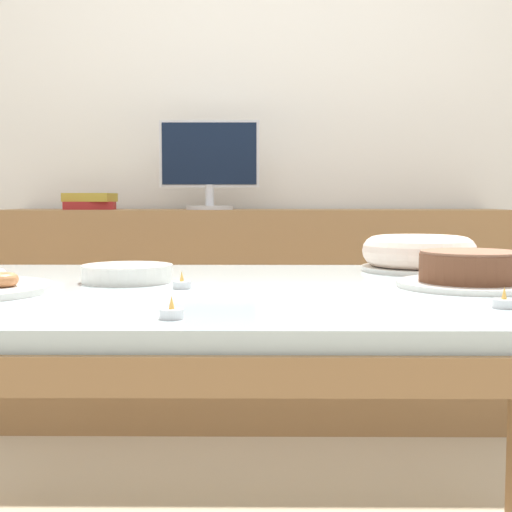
% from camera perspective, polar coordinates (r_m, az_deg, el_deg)
% --- Properties ---
extents(wall_back, '(8.00, 0.10, 2.60)m').
position_cam_1_polar(wall_back, '(3.36, -0.12, 10.35)').
color(wall_back, white).
rests_on(wall_back, ground).
extents(dining_table, '(1.71, 1.07, 0.77)m').
position_cam_1_polar(dining_table, '(1.57, -0.81, -5.54)').
color(dining_table, silver).
rests_on(dining_table, ground).
extents(sideboard, '(2.14, 0.44, 0.92)m').
position_cam_1_polar(sideboard, '(3.08, -0.17, -4.82)').
color(sideboard, olive).
rests_on(sideboard, ground).
extents(computer_monitor, '(0.42, 0.20, 0.38)m').
position_cam_1_polar(computer_monitor, '(3.05, -3.75, 7.29)').
color(computer_monitor, silver).
rests_on(computer_monitor, sideboard).
extents(book_stack, '(0.22, 0.19, 0.07)m').
position_cam_1_polar(book_stack, '(3.13, -13.13, 4.27)').
color(book_stack, maroon).
rests_on(book_stack, sideboard).
extents(cake_chocolate_round, '(0.32, 0.32, 0.08)m').
position_cam_1_polar(cake_chocolate_round, '(1.61, 16.85, -1.19)').
color(cake_chocolate_round, silver).
rests_on(cake_chocolate_round, dining_table).
extents(cake_golden_bundt, '(0.30, 0.30, 0.09)m').
position_cam_1_polar(cake_golden_bundt, '(1.95, 12.90, 0.21)').
color(cake_golden_bundt, silver).
rests_on(cake_golden_bundt, dining_table).
extents(plate_stack, '(0.21, 0.21, 0.04)m').
position_cam_1_polar(plate_stack, '(1.67, -10.25, -1.37)').
color(plate_stack, silver).
rests_on(plate_stack, dining_table).
extents(tealight_centre, '(0.04, 0.04, 0.04)m').
position_cam_1_polar(tealight_centre, '(1.53, -5.95, -2.23)').
color(tealight_centre, silver).
rests_on(tealight_centre, dining_table).
extents(tealight_near_cakes, '(0.04, 0.04, 0.04)m').
position_cam_1_polar(tealight_near_cakes, '(1.15, -6.76, -4.51)').
color(tealight_near_cakes, silver).
rests_on(tealight_near_cakes, dining_table).
extents(tealight_left_edge, '(0.04, 0.04, 0.04)m').
position_cam_1_polar(tealight_left_edge, '(1.33, 19.23, -3.52)').
color(tealight_left_edge, silver).
rests_on(tealight_left_edge, dining_table).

